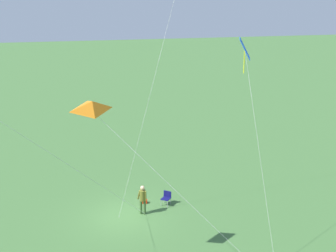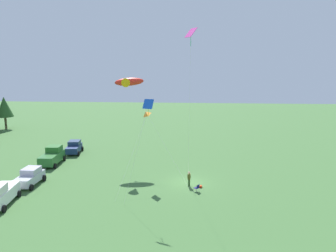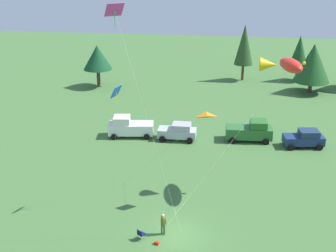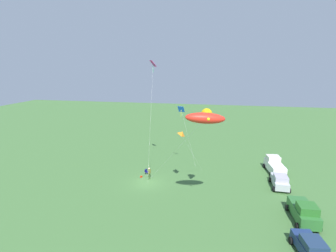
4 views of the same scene
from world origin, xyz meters
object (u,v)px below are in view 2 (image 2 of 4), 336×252
Objects in this scene: kite_large_fish at (129,82)px; kite_diamond_blue at (148,107)px; kite_delta_orange at (146,114)px; kite_diamond_rainbow at (191,38)px; backpack_on_grass at (201,187)px; car_navy_hatch at (74,147)px; folding_chair at (197,187)px; car_silver_compact at (30,177)px; person_kite_flyer at (189,178)px; truck_green_flatbed at (52,156)px.

kite_large_fish is 1.16× the size of kite_diamond_blue.
kite_diamond_blue is at bearing -170.07° from kite_delta_orange.
kite_large_fish is 15.22m from kite_diamond_rainbow.
car_navy_hatch reaches higher than backpack_on_grass.
folding_chair is at bearing -138.40° from kite_large_fish.
kite_diamond_rainbow is at bearing -144.62° from kite_large_fish.
folding_chair is 0.10× the size of kite_delta_orange.
car_silver_compact is 16.85m from kite_diamond_blue.
person_kite_flyer is at bearing -23.27° from folding_chair.
backpack_on_grass is at bearing -26.57° from kite_diamond_rainbow.
kite_diamond_blue is 1.25× the size of kite_delta_orange.
car_navy_hatch is (5.69, -1.01, -0.15)m from truck_green_flatbed.
kite_diamond_blue is 7.16m from kite_delta_orange.
car_silver_compact is 0.84× the size of truck_green_flatbed.
truck_green_flatbed reaches higher than car_navy_hatch.
kite_diamond_rainbow is (-11.78, -8.36, 4.80)m from kite_large_fish.
kite_diamond_rainbow is at bearing -120.15° from truck_green_flatbed.
folding_chair is at bearing -90.98° from car_silver_compact.
kite_diamond_blue is at bearing 107.04° from kite_diamond_rainbow.
folding_chair is 17.57m from kite_large_fish.
kite_diamond_rainbow is (-10.02, -18.91, 14.92)m from truck_green_flatbed.
person_kite_flyer is 1.86m from folding_chair.
person_kite_flyer is at bearing 0.14° from kite_diamond_rainbow.
truck_green_flatbed is 0.43× the size of kite_large_fish.
kite_diamond_rainbow is at bearing -139.01° from car_navy_hatch.
folding_chair is 19.02m from car_silver_compact.
folding_chair is 0.08× the size of kite_diamond_blue.
person_kite_flyer is 9.00m from kite_delta_orange.
backpack_on_grass is 21.55m from truck_green_flatbed.
car_navy_hatch is at bearing 0.26° from car_silver_compact.
kite_diamond_rainbow is (-2.10, -18.13, 15.07)m from car_silver_compact.
kite_delta_orange is (4.23, 6.11, 7.35)m from folding_chair.
kite_diamond_blue is at bearing -102.13° from car_silver_compact.
kite_diamond_blue is (-16.95, -13.86, 8.63)m from car_navy_hatch.
kite_delta_orange is (5.60, 5.24, -8.18)m from kite_diamond_rainbow.
kite_delta_orange is (3.51, -12.89, 6.89)m from car_silver_compact.
car_silver_compact is at bearing 171.32° from car_navy_hatch.
truck_green_flatbed is 15.87m from kite_delta_orange.
person_kite_flyer reaches higher than folding_chair.
truck_green_flatbed is 0.30× the size of kite_diamond_rainbow.
car_navy_hatch is 0.43× the size of kite_diamond_blue.
backpack_on_grass is at bearing -87.24° from car_silver_compact.
backpack_on_grass is 17.34m from kite_large_fish.
truck_green_flatbed is 20.49m from kite_diamond_blue.
folding_chair is at bearing 160.60° from backpack_on_grass.
kite_large_fish is 0.70× the size of kite_diamond_rainbow.
folding_chair is 0.05× the size of kite_diamond_rainbow.
person_kite_flyer is at bearing -117.18° from kite_delta_orange.
car_silver_compact is (-0.82, 18.12, -0.07)m from person_kite_flyer.
kite_diamond_rainbow reaches higher than kite_large_fish.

